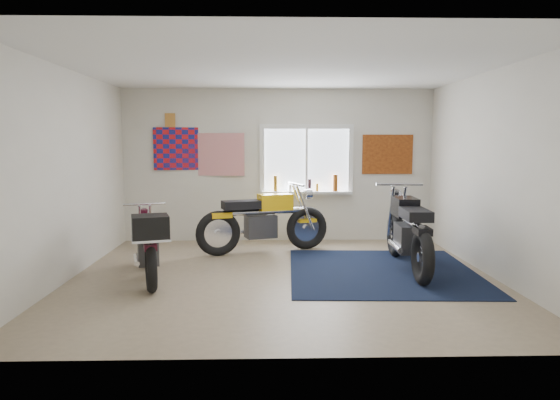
{
  "coord_description": "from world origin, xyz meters",
  "views": [
    {
      "loc": [
        -0.2,
        -6.4,
        1.75
      ],
      "look_at": [
        -0.02,
        0.4,
        0.97
      ],
      "focal_mm": 32.0,
      "sensor_mm": 36.0,
      "label": 1
    }
  ],
  "objects_px": {
    "navy_rug": "(382,271)",
    "maroon_tourer": "(148,244)",
    "black_chrome_bike": "(408,233)",
    "yellow_triumph": "(263,222)"
  },
  "relations": [
    {
      "from": "navy_rug",
      "to": "maroon_tourer",
      "type": "height_order",
      "value": "maroon_tourer"
    },
    {
      "from": "navy_rug",
      "to": "black_chrome_bike",
      "type": "relative_size",
      "value": 1.14
    },
    {
      "from": "navy_rug",
      "to": "yellow_triumph",
      "type": "relative_size",
      "value": 1.22
    },
    {
      "from": "navy_rug",
      "to": "yellow_triumph",
      "type": "bearing_deg",
      "value": 142.39
    },
    {
      "from": "navy_rug",
      "to": "black_chrome_bike",
      "type": "xyz_separation_m",
      "value": [
        0.38,
        0.13,
        0.5
      ]
    },
    {
      "from": "navy_rug",
      "to": "yellow_triumph",
      "type": "xyz_separation_m",
      "value": [
        -1.64,
        1.26,
        0.48
      ]
    },
    {
      "from": "yellow_triumph",
      "to": "navy_rug",
      "type": "bearing_deg",
      "value": -55.56
    },
    {
      "from": "yellow_triumph",
      "to": "maroon_tourer",
      "type": "relative_size",
      "value": 1.17
    },
    {
      "from": "navy_rug",
      "to": "black_chrome_bike",
      "type": "bearing_deg",
      "value": 19.05
    },
    {
      "from": "navy_rug",
      "to": "maroon_tourer",
      "type": "distance_m",
      "value": 3.14
    }
  ]
}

